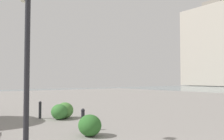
{
  "coord_description": "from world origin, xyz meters",
  "views": [
    {
      "loc": [
        -1.29,
        2.88,
        1.7
      ],
      "look_at": [
        8.42,
        -4.18,
        2.19
      ],
      "focal_mm": 37.7,
      "sensor_mm": 36.0,
      "label": 1
    }
  ],
  "objects": [
    {
      "name": "lamppost",
      "position": [
        4.91,
        1.09,
        2.72
      ],
      "size": [
        0.98,
        0.28,
        4.09
      ],
      "color": "#232328",
      "rests_on": "ground"
    },
    {
      "name": "bollard_mid",
      "position": [
        8.95,
        -0.66,
        0.4
      ],
      "size": [
        0.13,
        0.13,
        0.76
      ],
      "color": "#232328",
      "rests_on": "ground"
    },
    {
      "name": "building_highrise",
      "position": [
        37.27,
        -63.59,
        11.68
      ],
      "size": [
        16.33,
        11.97,
        25.42
      ],
      "color": "#B2A899",
      "rests_on": "ground"
    },
    {
      "name": "bollard_near",
      "position": [
        5.74,
        -1.02,
        0.38
      ],
      "size": [
        0.13,
        0.13,
        0.73
      ],
      "color": "#232328",
      "rests_on": "ground"
    },
    {
      "name": "shrub_wide",
      "position": [
        4.88,
        -0.78,
        0.32
      ],
      "size": [
        0.76,
        0.68,
        0.64
      ],
      "color": "#2D6628",
      "rests_on": "ground"
    },
    {
      "name": "shrub_round",
      "position": [
        8.41,
        -1.59,
        0.35
      ],
      "size": [
        0.81,
        0.73,
        0.69
      ],
      "color": "#477F38",
      "rests_on": "ground"
    },
    {
      "name": "shrub_low",
      "position": [
        8.21,
        -1.25,
        0.33
      ],
      "size": [
        0.77,
        0.69,
        0.65
      ],
      "color": "#387533",
      "rests_on": "ground"
    }
  ]
}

